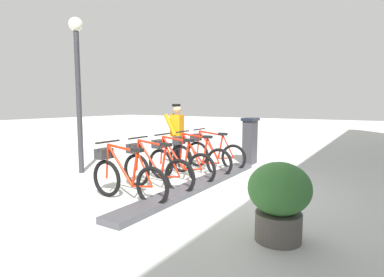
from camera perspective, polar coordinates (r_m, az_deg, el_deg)
ground_plane at (r=6.26m, az=1.04°, el=-9.00°), size 60.00×60.00×0.00m
dock_rail_base at (r=6.25m, az=1.05°, el=-8.56°), size 0.44×4.76×0.10m
payment_kiosk at (r=8.75m, az=10.59°, el=-0.26°), size 0.36×0.52×1.28m
bike_docked_0 at (r=7.99m, az=3.75°, el=-2.50°), size 1.72×0.54×1.02m
bike_docked_1 at (r=7.31m, az=0.82°, el=-3.32°), size 1.72×0.54×1.02m
bike_docked_2 at (r=6.66m, az=-2.71°, el=-4.29°), size 1.72×0.54×1.02m
bike_docked_3 at (r=6.04m, az=-7.00°, el=-5.45°), size 1.72×0.54×1.02m
bike_docked_4 at (r=5.46m, az=-12.26°, el=-6.82°), size 1.72×0.54×1.02m
worker_near_rack at (r=8.20m, az=-2.82°, el=1.10°), size 0.52×0.69×1.66m
lamp_post at (r=7.89m, az=-20.30°, el=11.47°), size 0.32×0.32×3.65m
planter_bush at (r=3.95m, az=15.74°, el=-10.36°), size 0.76×0.76×0.97m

